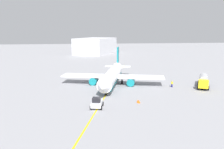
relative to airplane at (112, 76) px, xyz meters
name	(u,v)px	position (x,y,z in m)	size (l,w,h in m)	color
ground_plane	(112,85)	(0.50, -0.14, -2.59)	(400.00, 400.00, 0.00)	#939399
airplane	(112,76)	(0.00, 0.00, 0.00)	(32.64, 28.68, 9.53)	white
fuel_tanker	(203,81)	(5.92, 23.83, -0.87)	(10.07, 6.99, 3.15)	#2D2D33
pushback_tug	(97,103)	(19.48, -5.79, -1.58)	(3.94, 2.96, 2.20)	silver
refueling_worker	(172,84)	(4.89, 15.46, -1.77)	(0.58, 0.45, 1.71)	navy
safety_cone_nose	(139,101)	(17.61, 3.14, -2.24)	(0.63, 0.63, 0.70)	#F2590F
safety_cone_wingtip	(138,101)	(17.17, 3.04, -2.30)	(0.53, 0.53, 0.59)	#F2590F
distant_hangar	(96,46)	(-88.85, 1.69, 2.36)	(34.79, 29.83, 9.91)	silver
taxi_line_marking	(112,85)	(0.50, -0.14, -2.58)	(76.38, 0.30, 0.01)	yellow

